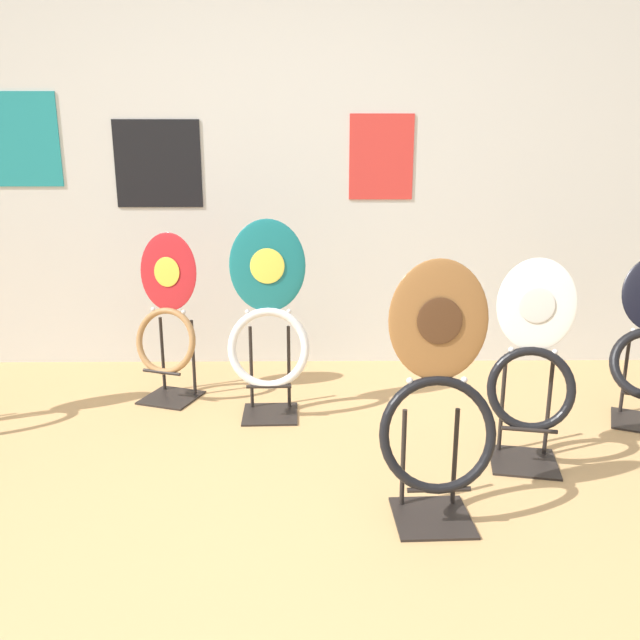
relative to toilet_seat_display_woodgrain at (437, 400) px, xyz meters
The scene contains 6 objects.
ground_plane 0.84m from the toilet_seat_display_woodgrain, 147.05° to the right, with size 14.00×14.00×0.00m, color tan.
wall_back 2.12m from the toilet_seat_display_woodgrain, 107.64° to the left, with size 8.00×0.07×2.60m.
toilet_seat_display_woodgrain is the anchor object (origin of this frame).
toilet_seat_display_teal_sax 1.16m from the toilet_seat_display_woodgrain, 124.64° to the left, with size 0.41×0.29×1.00m.
toilet_seat_display_white_plain 0.64m from the toilet_seat_display_woodgrain, 41.14° to the left, with size 0.38×0.33×0.90m.
toilet_seat_display_crimson_swirl 1.71m from the toilet_seat_display_woodgrain, 135.63° to the left, with size 0.39×0.36×0.91m.
Camera 1 is at (0.15, -1.66, 1.29)m, focal length 35.00 mm.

